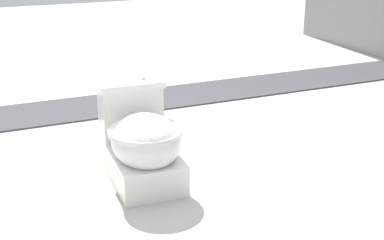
{
  "coord_description": "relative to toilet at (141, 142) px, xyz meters",
  "views": [
    {
      "loc": [
        2.69,
        -0.96,
        1.32
      ],
      "look_at": [
        0.13,
        0.14,
        0.3
      ],
      "focal_mm": 50.0,
      "sensor_mm": 36.0,
      "label": 1
    }
  ],
  "objects": [
    {
      "name": "ground_plane",
      "position": [
        -0.13,
        0.16,
        -0.22
      ],
      "size": [
        14.0,
        14.0,
        0.0
      ],
      "primitive_type": "plane",
      "color": "#B7B2A8"
    },
    {
      "name": "gravel_strip",
      "position": [
        -1.32,
        0.66,
        -0.21
      ],
      "size": [
        0.56,
        8.0,
        0.01
      ],
      "primitive_type": "cube",
      "color": "#423F44",
      "rests_on": "ground"
    },
    {
      "name": "toilet",
      "position": [
        0.0,
        0.0,
        0.0
      ],
      "size": [
        0.65,
        0.41,
        0.52
      ],
      "rotation": [
        0.0,
        0.0,
        -0.04
      ],
      "color": "white",
      "rests_on": "ground"
    }
  ]
}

